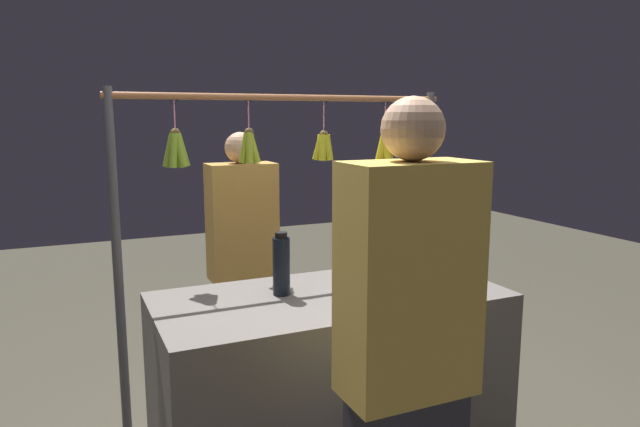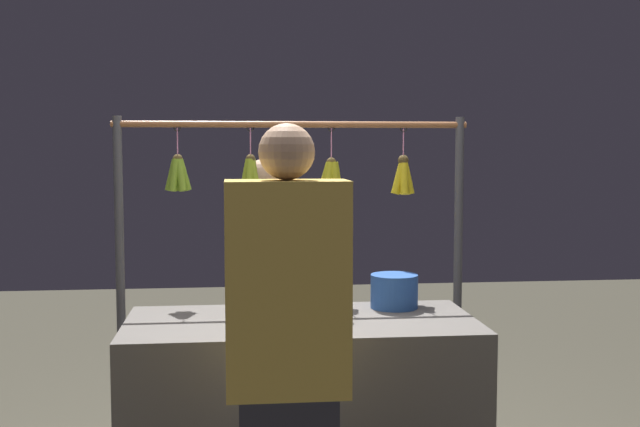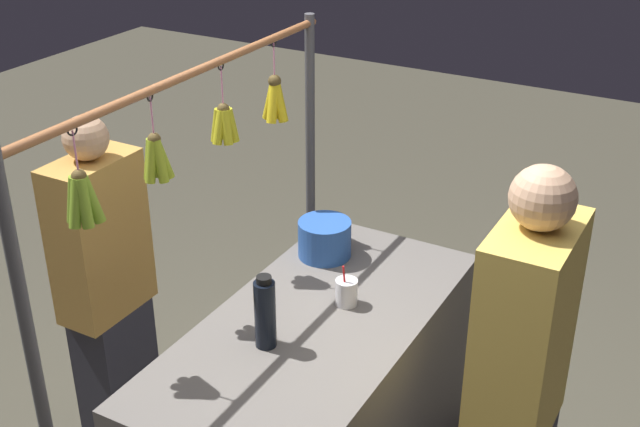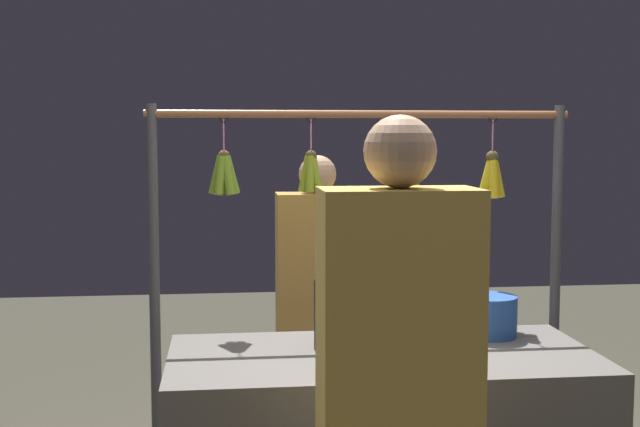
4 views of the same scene
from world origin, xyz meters
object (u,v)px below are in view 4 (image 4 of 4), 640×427
Objects in this scene: water_bottle at (324,313)px; blue_bucket at (488,316)px; vendor_person at (318,328)px; drink_cup at (432,340)px.

blue_bucket is (-0.67, -0.13, -0.06)m from water_bottle.
vendor_person reaches higher than water_bottle.
vendor_person is at bearing -71.95° from drink_cup.
water_bottle is 1.64× the size of drink_cup.
vendor_person reaches higher than blue_bucket.
drink_cup is 0.11× the size of vendor_person.
drink_cup is at bearing 161.50° from water_bottle.
blue_bucket is 1.30× the size of drink_cup.
water_bottle is at bearing 11.05° from blue_bucket.
water_bottle reaches higher than drink_cup.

